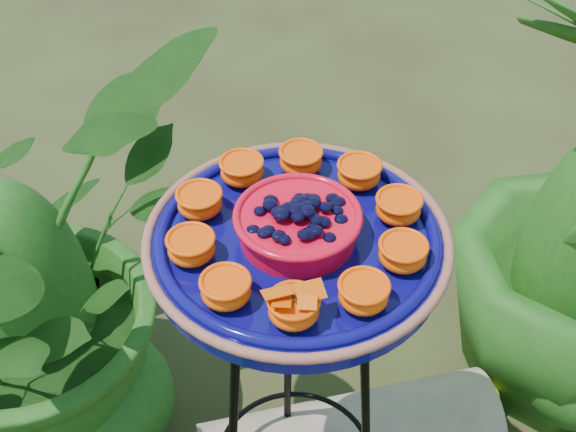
# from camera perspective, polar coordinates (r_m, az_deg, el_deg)

# --- Properties ---
(tripod_stand) EXTENTS (0.32, 0.33, 0.83)m
(tripod_stand) POSITION_cam_1_polar(r_m,az_deg,el_deg) (1.41, 0.56, -12.30)
(tripod_stand) COLOR black
(tripod_stand) RESTS_ON ground
(feeder_dish) EXTENTS (0.44, 0.44, 0.10)m
(feeder_dish) POSITION_cam_1_polar(r_m,az_deg,el_deg) (1.13, 0.68, -1.57)
(feeder_dish) COLOR #0A085F
(feeder_dish) RESTS_ON tripod_stand
(shrub_back_left) EXTENTS (1.02, 1.07, 0.93)m
(shrub_back_left) POSITION_cam_1_polar(r_m,az_deg,el_deg) (1.73, -18.58, -3.78)
(shrub_back_left) COLOR #1B4D14
(shrub_back_left) RESTS_ON ground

